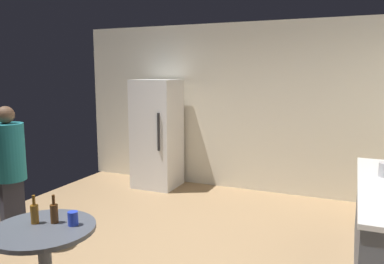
{
  "coord_description": "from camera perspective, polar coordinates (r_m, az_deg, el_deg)",
  "views": [
    {
      "loc": [
        1.9,
        -3.41,
        1.92
      ],
      "look_at": [
        0.28,
        0.38,
        1.28
      ],
      "focal_mm": 35.94,
      "sensor_mm": 36.0,
      "label": 1
    }
  ],
  "objects": [
    {
      "name": "refrigerator",
      "position": [
        6.45,
        -5.21,
        -0.25
      ],
      "size": [
        0.7,
        0.68,
        1.8
      ],
      "color": "white",
      "rests_on": "ground_plane"
    },
    {
      "name": "plastic_cup_blue",
      "position": [
        3.21,
        -17.25,
        -12.15
      ],
      "size": [
        0.08,
        0.08,
        0.11
      ],
      "primitive_type": "cylinder",
      "color": "blue",
      "rests_on": "foreground_table"
    },
    {
      "name": "wall_back",
      "position": [
        6.35,
        5.65,
        3.69
      ],
      "size": [
        5.32,
        0.06,
        2.7
      ],
      "primitive_type": "cube",
      "color": "silver",
      "rests_on": "ground_plane"
    },
    {
      "name": "beer_bottle_amber",
      "position": [
        3.34,
        -22.33,
        -11.08
      ],
      "size": [
        0.06,
        0.06,
        0.23
      ],
      "color": "#8C5919",
      "rests_on": "foreground_table"
    },
    {
      "name": "beer_bottle_brown",
      "position": [
        3.3,
        -19.77,
        -11.21
      ],
      "size": [
        0.06,
        0.06,
        0.23
      ],
      "color": "#593314",
      "rests_on": "foreground_table"
    },
    {
      "name": "ground_plane",
      "position": [
        4.37,
        -5.62,
        -17.97
      ],
      "size": [
        5.2,
        5.2,
        0.1
      ],
      "primitive_type": "cube",
      "color": "#9E7C56"
    },
    {
      "name": "foreground_table",
      "position": [
        3.31,
        -21.13,
        -14.73
      ],
      "size": [
        0.8,
        0.8,
        0.73
      ],
      "color": "#4C515B",
      "rests_on": "ground_plane"
    },
    {
      "name": "person_in_teal_shirt",
      "position": [
        4.57,
        -25.48,
        -4.74
      ],
      "size": [
        0.45,
        0.45,
        1.57
      ],
      "rotation": [
        0.0,
        0.0,
        -0.42
      ],
      "color": "#2D2D38",
      "rests_on": "ground_plane"
    }
  ]
}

